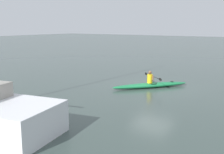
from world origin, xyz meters
TOP-DOWN VIEW (x-y plane):
  - ground_plane at (0.00, 0.00)m, footprint 160.00×160.00m
  - kayak at (0.13, 0.03)m, footprint 3.64×4.39m
  - kayaker at (0.15, 0.06)m, footprint 1.93×1.52m

SIDE VIEW (x-z plane):
  - ground_plane at x=0.00m, z-range 0.00..0.00m
  - kayak at x=0.13m, z-range 0.00..0.30m
  - kayaker at x=0.15m, z-range 0.25..1.02m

